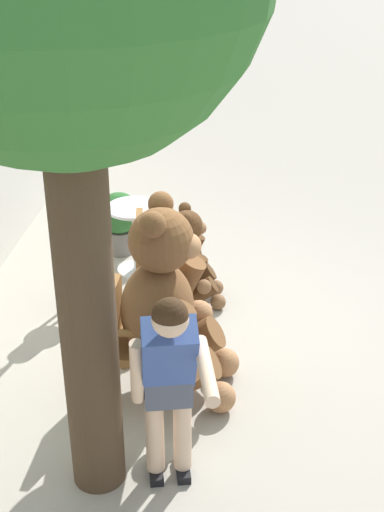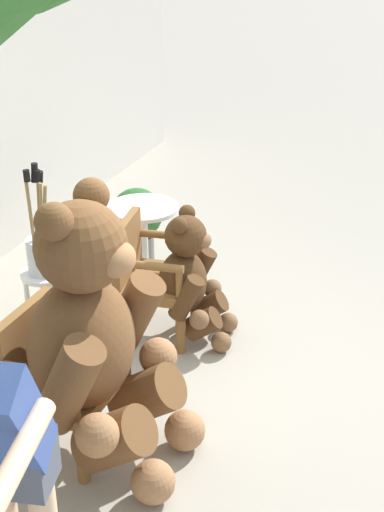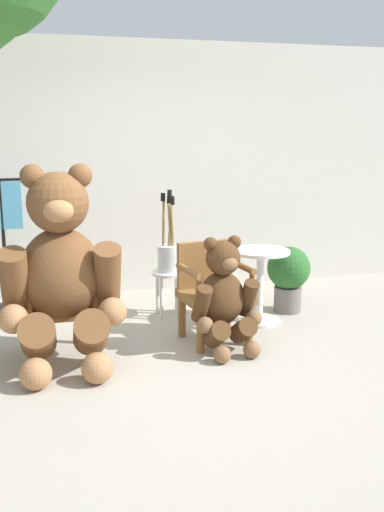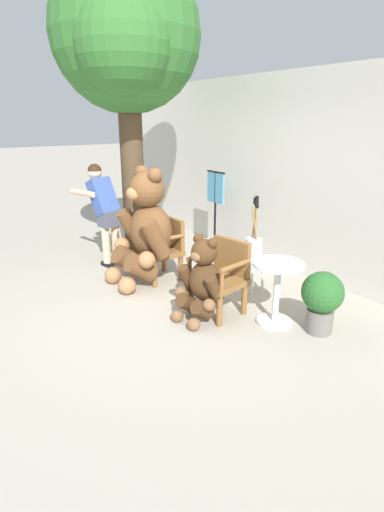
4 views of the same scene
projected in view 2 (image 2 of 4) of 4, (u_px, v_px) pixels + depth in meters
ground_plane at (196, 398)px, 4.51m from camera, size 60.00×60.00×0.00m
wooden_chair_left at (56, 376)px, 3.95m from camera, size 0.57×0.53×0.86m
wooden_chair_right at (150, 274)px, 5.03m from camera, size 0.63×0.59×0.86m
teddy_bear_large at (96, 337)px, 3.72m from camera, size 0.95×0.90×1.59m
teddy_bear_small at (190, 278)px, 4.95m from camera, size 0.60×0.59×0.98m
person_visitor at (1, 448)px, 2.76m from camera, size 0.75×0.58×1.53m
white_stool at (46, 285)px, 5.11m from camera, size 0.34×0.34×0.46m
brush_bucket at (42, 248)px, 4.98m from camera, size 0.22×0.22×0.81m
round_side_table at (144, 238)px, 5.62m from camera, size 0.56×0.56×0.72m
potted_plant at (137, 221)px, 6.06m from camera, size 0.44×0.44×0.68m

